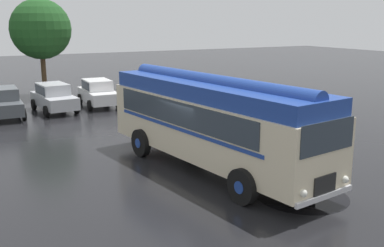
# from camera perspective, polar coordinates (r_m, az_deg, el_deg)

# --- Properties ---
(ground_plane) EXTENTS (120.00, 120.00, 0.00)m
(ground_plane) POSITION_cam_1_polar(r_m,az_deg,el_deg) (16.88, 0.98, -5.43)
(ground_plane) COLOR black
(vintage_bus) EXTENTS (3.83, 10.34, 3.49)m
(vintage_bus) POSITION_cam_1_polar(r_m,az_deg,el_deg) (16.12, 2.56, 0.65)
(vintage_bus) COLOR beige
(vintage_bus) RESTS_ON ground
(car_near_left) EXTENTS (2.04, 4.24, 1.66)m
(car_near_left) POSITION_cam_1_polar(r_m,az_deg,el_deg) (27.28, -22.80, 2.50)
(car_near_left) COLOR #4C5156
(car_near_left) RESTS_ON ground
(car_mid_left) EXTENTS (2.26, 4.34, 1.66)m
(car_mid_left) POSITION_cam_1_polar(r_m,az_deg,el_deg) (28.02, -17.14, 3.19)
(car_mid_left) COLOR #B7BABF
(car_mid_left) RESTS_ON ground
(car_mid_right) EXTENTS (2.07, 4.25, 1.66)m
(car_mid_right) POSITION_cam_1_polar(r_m,az_deg,el_deg) (29.15, -11.85, 3.86)
(car_mid_right) COLOR silver
(car_mid_right) RESTS_ON ground
(car_far_right) EXTENTS (2.06, 4.25, 1.66)m
(car_far_right) POSITION_cam_1_polar(r_m,az_deg,el_deg) (29.47, -6.16, 4.15)
(car_far_right) COLOR maroon
(car_far_right) RESTS_ON ground
(tree_centre) EXTENTS (4.19, 4.19, 6.83)m
(tree_centre) POSITION_cam_1_polar(r_m,az_deg,el_deg) (33.56, -18.63, 11.27)
(tree_centre) COLOR #4C3823
(tree_centre) RESTS_ON ground
(puddle_patch) EXTENTS (2.86, 2.86, 0.01)m
(puddle_patch) POSITION_cam_1_polar(r_m,az_deg,el_deg) (14.53, 13.77, -8.93)
(puddle_patch) COLOR black
(puddle_patch) RESTS_ON ground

